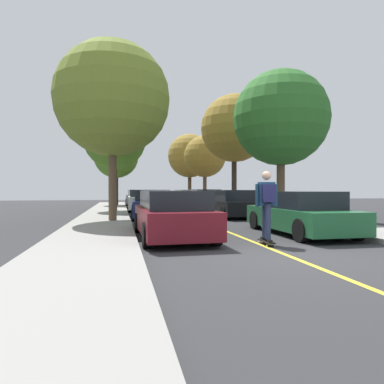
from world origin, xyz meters
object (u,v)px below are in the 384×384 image
parked_car_right_far (204,200)px  skateboard (266,241)px  parked_car_left_farthest (139,198)px  parked_car_right_nearest (299,213)px  parked_car_right_farthest (187,198)px  street_tree_left_near (115,139)px  street_tree_right_nearest (281,118)px  street_tree_right_far (205,156)px  street_tree_right_farthest (190,156)px  parked_car_right_near (232,204)px  streetlamp (232,166)px  parked_car_left_far (143,200)px  parked_car_left_nearest (172,214)px  skateboarder (267,201)px  street_tree_left_nearest (112,99)px  street_tree_right_near (235,128)px  street_tree_left_far (116,156)px  parked_car_left_near (151,204)px

parked_car_right_far → skateboard: 14.80m
parked_car_left_farthest → parked_car_right_nearest: parked_car_left_farthest is taller
parked_car_right_farthest → street_tree_left_near: bearing=-127.6°
parked_car_right_far → street_tree_right_nearest: (1.78, -7.89, 4.04)m
street_tree_right_far → street_tree_right_farthest: (-0.00, 6.88, 0.70)m
parked_car_right_near → streetlamp: 5.93m
parked_car_left_far → parked_car_left_nearest: bearing=-90.0°
street_tree_left_near → skateboarder: 14.11m
skateboarder → parked_car_left_far: bearing=98.4°
parked_car_right_far → street_tree_left_near: 7.16m
street_tree_right_far → skateboard: bearing=-99.6°
parked_car_left_far → skateboard: size_ratio=5.42×
parked_car_left_nearest → street_tree_right_nearest: street_tree_right_nearest is taller
street_tree_left_nearest → street_tree_right_far: bearing=63.4°
street_tree_right_farthest → parked_car_right_near: bearing=-95.1°
parked_car_right_nearest → street_tree_right_nearest: bearing=70.4°
street_tree_right_near → street_tree_right_far: street_tree_right_near is taller
parked_car_left_far → street_tree_left_near: 4.50m
parked_car_right_farthest → street_tree_right_farthest: size_ratio=0.62×
parked_car_left_farthest → street_tree_left_far: bearing=169.8°
parked_car_left_near → streetlamp: bearing=41.7°
street_tree_left_nearest → parked_car_right_far: bearing=54.5°
parked_car_left_nearest → parked_car_left_farthest: 18.56m
parked_car_left_nearest → skateboard: bearing=-36.9°
parked_car_left_far → street_tree_right_near: street_tree_right_near is taller
parked_car_left_farthest → skateboard: (2.19, -20.21, -0.59)m
parked_car_right_far → street_tree_right_far: size_ratio=0.71×
parked_car_left_nearest → street_tree_left_near: bearing=98.8°
parked_car_left_far → street_tree_left_nearest: 9.63m
parked_car_left_far → parked_car_left_farthest: 5.43m
parked_car_right_farthest → street_tree_right_near: (1.78, -7.25, 4.72)m
parked_car_right_far → street_tree_right_near: (1.78, -1.18, 4.71)m
street_tree_left_near → street_tree_right_far: 11.53m
street_tree_left_far → street_tree_right_farthest: (7.66, 8.07, 0.92)m
parked_car_left_far → street_tree_right_near: (5.88, -1.30, 4.72)m
street_tree_right_nearest → streetlamp: (-0.03, 7.06, -1.77)m
parked_car_left_farthest → parked_car_right_nearest: 18.86m
parked_car_left_near → street_tree_left_nearest: size_ratio=0.60×
skateboard → street_tree_left_nearest: bearing=121.7°
street_tree_right_far → skateboarder: bearing=-99.6°
street_tree_left_nearest → street_tree_right_near: (7.66, 7.05, 0.26)m
streetlamp → skateboard: bearing=-104.8°
skateboarder → parked_car_left_nearest: bearing=142.5°
street_tree_left_nearest → street_tree_left_far: size_ratio=1.29×
street_tree_right_nearest → skateboarder: street_tree_right_nearest is taller
parked_car_left_nearest → skateboard: size_ratio=5.35×
parked_car_left_far → parked_car_right_far: 4.10m
parked_car_right_nearest → parked_car_right_far: (0.00, 12.88, 0.02)m
parked_car_right_near → street_tree_left_near: 8.28m
street_tree_left_nearest → skateboarder: (3.97, -6.47, -4.02)m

